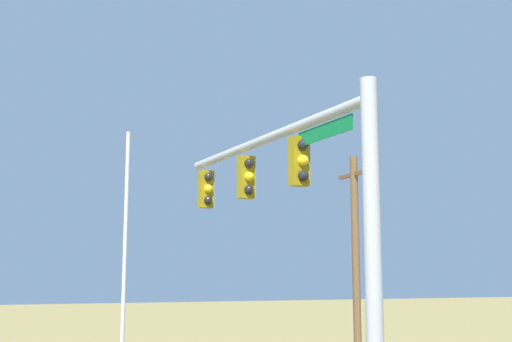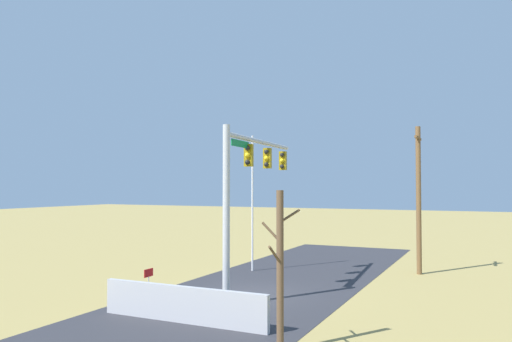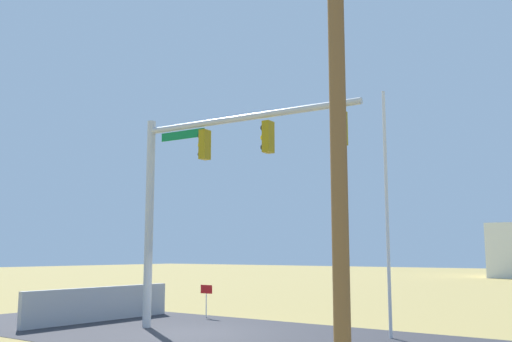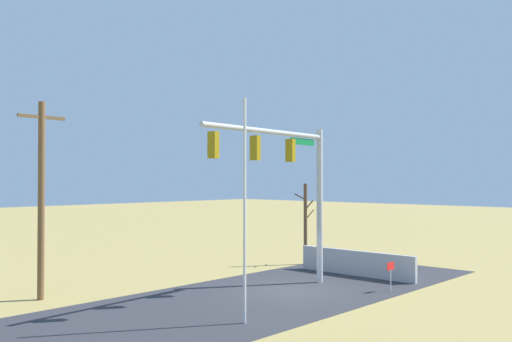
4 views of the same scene
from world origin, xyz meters
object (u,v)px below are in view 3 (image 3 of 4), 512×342
(utility_pole, at_px, (339,150))
(flagpole, at_px, (387,211))
(signal_mast, at_px, (205,172))
(open_sign, at_px, (206,293))

(utility_pole, bearing_deg, flagpole, -71.16)
(utility_pole, bearing_deg, signal_mast, -36.76)
(signal_mast, relative_size, open_sign, 6.39)
(flagpole, height_order, open_sign, flagpole)
(flagpole, relative_size, open_sign, 6.00)
(flagpole, xyz_separation_m, utility_pole, (-2.82, 8.27, 0.35))
(utility_pole, height_order, open_sign, utility_pole)
(flagpole, xyz_separation_m, open_sign, (7.82, -0.90, -2.75))
(signal_mast, bearing_deg, open_sign, -50.34)
(signal_mast, distance_m, open_sign, 5.83)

